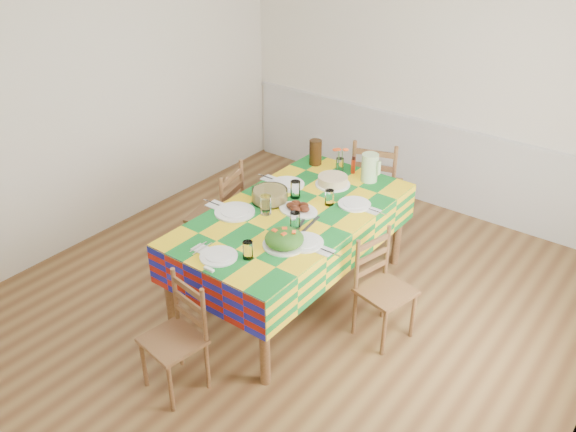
% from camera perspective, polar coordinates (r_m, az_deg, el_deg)
% --- Properties ---
extents(room, '(4.58, 5.08, 2.78)m').
position_cam_1_polar(room, '(4.36, -0.59, 4.90)').
color(room, brown).
rests_on(room, ground).
extents(wainscot, '(4.41, 0.06, 0.92)m').
position_cam_1_polar(wainscot, '(6.68, 12.67, 5.20)').
color(wainscot, silver).
rests_on(wainscot, room).
extents(dining_table, '(1.12, 2.08, 0.81)m').
position_cam_1_polar(dining_table, '(4.89, 0.48, -0.53)').
color(dining_table, brown).
rests_on(dining_table, room).
extents(setting_near_head, '(0.44, 0.29, 0.13)m').
position_cam_1_polar(setting_near_head, '(4.30, -5.59, -3.52)').
color(setting_near_head, white).
rests_on(setting_near_head, dining_table).
extents(setting_left_near, '(0.59, 0.35, 0.16)m').
position_cam_1_polar(setting_left_near, '(4.83, -4.02, 0.66)').
color(setting_left_near, white).
rests_on(setting_left_near, dining_table).
extents(setting_left_far, '(0.55, 0.33, 0.15)m').
position_cam_1_polar(setting_left_far, '(5.18, 0.11, 2.85)').
color(setting_left_far, white).
rests_on(setting_left_far, dining_table).
extents(setting_right_near, '(0.54, 0.31, 0.14)m').
position_cam_1_polar(setting_right_near, '(4.49, 1.28, -1.74)').
color(setting_right_near, white).
rests_on(setting_right_near, dining_table).
extents(setting_right_far, '(0.50, 0.29, 0.13)m').
position_cam_1_polar(setting_right_far, '(4.95, 5.45, 1.33)').
color(setting_right_far, white).
rests_on(setting_right_far, dining_table).
extents(meat_platter, '(0.34, 0.24, 0.07)m').
position_cam_1_polar(meat_platter, '(4.85, 0.96, 0.75)').
color(meat_platter, white).
rests_on(meat_platter, dining_table).
extents(salad_platter, '(0.32, 0.32, 0.13)m').
position_cam_1_polar(salad_platter, '(4.39, -0.35, -2.20)').
color(salad_platter, white).
rests_on(salad_platter, dining_table).
extents(pasta_bowl, '(0.29, 0.29, 0.11)m').
position_cam_1_polar(pasta_bowl, '(4.98, -1.72, 1.94)').
color(pasta_bowl, white).
rests_on(pasta_bowl, dining_table).
extents(cake, '(0.30, 0.30, 0.08)m').
position_cam_1_polar(cake, '(5.26, 4.21, 3.30)').
color(cake, white).
rests_on(cake, dining_table).
extents(serving_utensils, '(0.17, 0.37, 0.01)m').
position_cam_1_polar(serving_utensils, '(4.65, 1.49, -0.96)').
color(serving_utensils, black).
rests_on(serving_utensils, dining_table).
extents(flower_vase, '(0.15, 0.12, 0.23)m').
position_cam_1_polar(flower_vase, '(5.50, 4.87, 5.15)').
color(flower_vase, white).
rests_on(flower_vase, dining_table).
extents(hot_sauce, '(0.04, 0.04, 0.16)m').
position_cam_1_polar(hot_sauce, '(5.47, 6.12, 4.80)').
color(hot_sauce, red).
rests_on(hot_sauce, dining_table).
extents(green_pitcher, '(0.15, 0.15, 0.25)m').
position_cam_1_polar(green_pitcher, '(5.33, 7.65, 4.51)').
color(green_pitcher, '#B4DD9C').
rests_on(green_pitcher, dining_table).
extents(tea_pitcher, '(0.12, 0.12, 0.23)m').
position_cam_1_polar(tea_pitcher, '(5.61, 2.59, 5.99)').
color(tea_pitcher, '#301B0A').
rests_on(tea_pitcher, dining_table).
extents(name_card, '(0.08, 0.03, 0.02)m').
position_cam_1_polar(name_card, '(4.19, -7.41, -4.96)').
color(name_card, white).
rests_on(name_card, dining_table).
extents(chair_near, '(0.42, 0.41, 0.85)m').
position_cam_1_polar(chair_near, '(4.28, -10.32, -11.15)').
color(chair_near, brown).
rests_on(chair_near, room).
extents(chair_far, '(0.55, 0.54, 1.01)m').
position_cam_1_polar(chair_far, '(5.96, 8.16, 2.68)').
color(chair_far, brown).
rests_on(chair_far, room).
extents(chair_left, '(0.50, 0.52, 0.97)m').
position_cam_1_polar(chair_left, '(5.49, -6.42, 0.03)').
color(chair_left, brown).
rests_on(chair_left, room).
extents(chair_right, '(0.44, 0.45, 0.86)m').
position_cam_1_polar(chair_right, '(4.69, 8.79, -6.74)').
color(chair_right, brown).
rests_on(chair_right, room).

